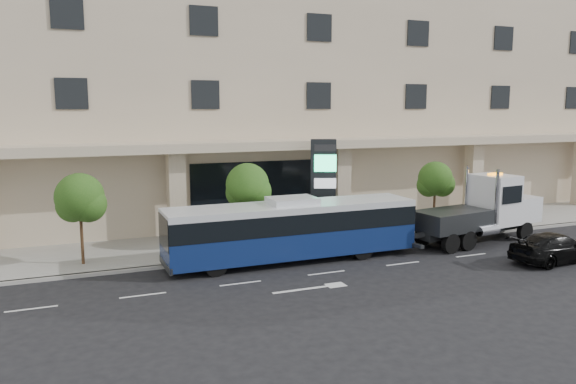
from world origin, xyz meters
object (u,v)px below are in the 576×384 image
Objects in this scene: tow_truck at (483,211)px; signage_pylon at (323,189)px; city_bus at (292,229)px; black_sedan at (555,247)px.

signage_pylon is at bearing 149.18° from tow_truck.
signage_pylon reaches higher than city_bus.
city_bus is 12.55m from black_sedan.
tow_truck is 8.84m from signage_pylon.
city_bus is at bearing 63.09° from black_sedan.
tow_truck reaches higher than city_bus.
city_bus is 2.23× the size of signage_pylon.
tow_truck is 4.69m from black_sedan.
signage_pylon reaches higher than tow_truck.
city_bus is at bearing 170.56° from tow_truck.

